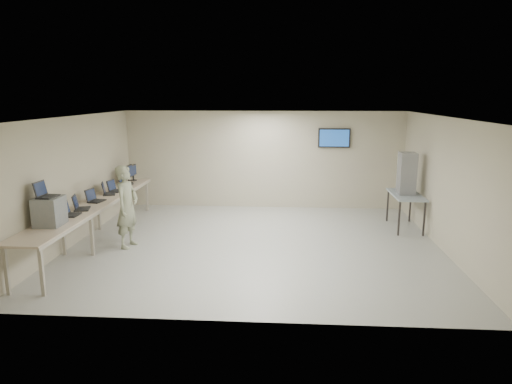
# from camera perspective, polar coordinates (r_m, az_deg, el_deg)

# --- Properties ---
(room) EXTENTS (8.01, 7.01, 2.81)m
(room) POSITION_cam_1_polar(r_m,az_deg,el_deg) (9.84, 0.14, 1.31)
(room) COLOR gray
(room) RESTS_ON ground
(workbench) EXTENTS (0.76, 6.00, 0.90)m
(workbench) POSITION_cam_1_polar(r_m,az_deg,el_deg) (10.77, -19.50, -1.64)
(workbench) COLOR tan
(workbench) RESTS_ON ground
(equipment_box) EXTENTS (0.46, 0.52, 0.53)m
(equipment_box) POSITION_cam_1_polar(r_m,az_deg,el_deg) (9.14, -24.41, -2.21)
(equipment_box) COLOR gray
(equipment_box) RESTS_ON workbench
(laptop_on_box) EXTENTS (0.33, 0.39, 0.29)m
(laptop_on_box) POSITION_cam_1_polar(r_m,az_deg,el_deg) (9.10, -24.92, -0.13)
(laptop_on_box) COLOR black
(laptop_on_box) RESTS_ON equipment_box
(laptop_0) EXTENTS (0.31, 0.37, 0.28)m
(laptop_0) POSITION_cam_1_polar(r_m,az_deg,el_deg) (9.77, -22.35, -2.32)
(laptop_0) COLOR black
(laptop_0) RESTS_ON workbench
(laptop_1) EXTENTS (0.41, 0.45, 0.31)m
(laptop_1) POSITION_cam_1_polar(r_m,az_deg,el_deg) (10.21, -21.21, -1.62)
(laptop_1) COLOR black
(laptop_1) RESTS_ON workbench
(laptop_2) EXTENTS (0.37, 0.42, 0.29)m
(laptop_2) POSITION_cam_1_polar(r_m,az_deg,el_deg) (10.84, -19.58, -0.75)
(laptop_2) COLOR black
(laptop_2) RESTS_ON workbench
(laptop_3) EXTENTS (0.41, 0.44, 0.29)m
(laptop_3) POSITION_cam_1_polar(r_m,az_deg,el_deg) (11.53, -18.15, 0.09)
(laptop_3) COLOR black
(laptop_3) RESTS_ON workbench
(laptop_4) EXTENTS (0.36, 0.41, 0.29)m
(laptop_4) POSITION_cam_1_polar(r_m,az_deg,el_deg) (11.83, -17.27, 0.43)
(laptop_4) COLOR black
(laptop_4) RESTS_ON workbench
(laptop_5) EXTENTS (0.32, 0.37, 0.27)m
(laptop_5) POSITION_cam_1_polar(r_m,az_deg,el_deg) (12.54, -16.13, 1.12)
(laptop_5) COLOR black
(laptop_5) RESTS_ON workbench
(monitor_near) EXTENTS (0.22, 0.49, 0.48)m
(monitor_near) POSITION_cam_1_polar(r_m,az_deg,el_deg) (12.80, -15.65, 2.37)
(monitor_near) COLOR black
(monitor_near) RESTS_ON workbench
(monitor_far) EXTENTS (0.20, 0.44, 0.44)m
(monitor_far) POSITION_cam_1_polar(r_m,az_deg,el_deg) (13.14, -15.12, 2.52)
(monitor_far) COLOR black
(monitor_far) RESTS_ON workbench
(soldier) EXTENTS (0.54, 0.72, 1.79)m
(soldier) POSITION_cam_1_polar(r_m,az_deg,el_deg) (10.17, -15.81, -1.78)
(soldier) COLOR gray
(soldier) RESTS_ON ground
(side_table) EXTENTS (0.68, 1.45, 0.87)m
(side_table) POSITION_cam_1_polar(r_m,az_deg,el_deg) (11.76, 18.24, -0.58)
(side_table) COLOR #8B979E
(side_table) RESTS_ON ground
(storage_bins) EXTENTS (0.39, 0.43, 1.02)m
(storage_bins) POSITION_cam_1_polar(r_m,az_deg,el_deg) (11.65, 18.33, 2.22)
(storage_bins) COLOR gray
(storage_bins) RESTS_ON side_table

